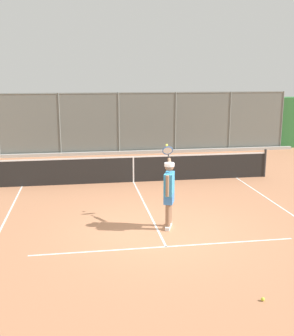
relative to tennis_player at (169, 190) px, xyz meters
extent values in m
plane|color=#B27551|center=(0.31, 0.17, -1.01)|extent=(60.00, 60.00, 0.00)
cube|color=white|center=(0.31, 1.20, -1.01)|extent=(6.15, 0.05, 0.01)
cube|color=white|center=(0.31, -1.75, -1.01)|extent=(0.05, 5.90, 0.01)
cylinder|color=slate|center=(-8.16, -10.29, 0.48)|extent=(0.07, 0.07, 2.98)
cylinder|color=slate|center=(-5.33, -10.29, 0.48)|extent=(0.07, 0.07, 2.98)
cylinder|color=slate|center=(-2.51, -10.29, 0.48)|extent=(0.07, 0.07, 2.98)
cylinder|color=slate|center=(0.31, -10.29, 0.48)|extent=(0.07, 0.07, 2.98)
cylinder|color=slate|center=(3.14, -10.29, 0.48)|extent=(0.07, 0.07, 2.98)
cylinder|color=slate|center=(0.31, -10.29, 1.93)|extent=(16.94, 0.05, 0.05)
cube|color=slate|center=(0.31, -10.29, 0.48)|extent=(16.94, 0.02, 2.98)
cube|color=#2D6B33|center=(0.31, -10.94, 0.31)|extent=(19.94, 0.90, 2.64)
cube|color=#ADADA8|center=(0.31, -10.11, -0.93)|extent=(17.94, 0.18, 0.15)
cylinder|color=#2D2D2D|center=(-4.74, -4.71, -0.47)|extent=(0.09, 0.09, 1.07)
cube|color=black|center=(0.31, -4.71, -0.55)|extent=(10.03, 0.02, 0.91)
cube|color=white|center=(0.31, -4.71, -0.07)|extent=(10.03, 0.04, 0.05)
cube|color=white|center=(0.31, -4.71, -0.55)|extent=(0.05, 0.04, 0.91)
cube|color=silver|center=(0.05, 0.15, -0.96)|extent=(0.19, 0.28, 0.09)
cylinder|color=#8C664C|center=(0.05, 0.15, -0.52)|extent=(0.13, 0.13, 0.79)
cube|color=silver|center=(-0.04, -0.11, -0.96)|extent=(0.19, 0.28, 0.09)
cylinder|color=#8C664C|center=(-0.04, -0.11, -0.52)|extent=(0.13, 0.13, 0.79)
cube|color=#3D7AC6|center=(0.00, 0.02, -0.21)|extent=(0.35, 0.47, 0.26)
cube|color=#338CC6|center=(0.00, 0.02, 0.16)|extent=(0.37, 0.53, 0.57)
cylinder|color=#8C664C|center=(0.11, 0.30, 0.18)|extent=(0.08, 0.08, 0.53)
cylinder|color=#8C664C|center=(-0.11, -0.43, 0.56)|extent=(0.11, 0.39, 0.30)
sphere|color=#8C664C|center=(0.00, 0.02, 0.59)|extent=(0.22, 0.22, 0.22)
cylinder|color=white|center=(0.00, 0.02, 0.65)|extent=(0.32, 0.32, 0.08)
cube|color=white|center=(-0.04, -0.09, 0.62)|extent=(0.24, 0.25, 0.02)
cylinder|color=black|center=(-0.12, -0.67, 0.72)|extent=(0.04, 0.17, 0.13)
torus|color=#28569E|center=(-0.14, -0.86, 0.84)|extent=(0.30, 0.20, 0.26)
cylinder|color=silver|center=(-0.14, -0.86, 0.84)|extent=(0.26, 0.15, 0.21)
sphere|color=#D6E042|center=(-0.15, -1.04, 0.96)|extent=(0.07, 0.07, 0.07)
sphere|color=#C1D138|center=(-0.89, 3.74, -0.98)|extent=(0.07, 0.07, 0.07)
camera|label=1|loc=(2.15, 9.92, 2.87)|focal=44.59mm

